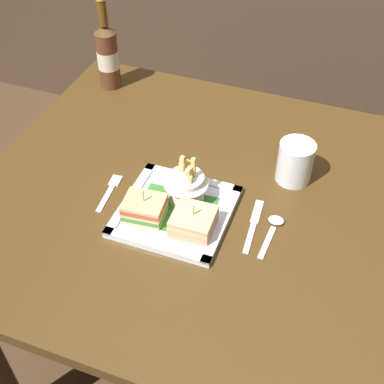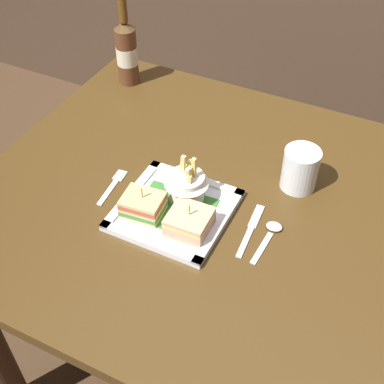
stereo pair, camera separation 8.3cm
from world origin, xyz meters
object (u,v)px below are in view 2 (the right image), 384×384
at_px(knife, 251,228).
at_px(square_plate, 174,210).
at_px(water_glass, 300,171).
at_px(fries_cup, 187,183).
at_px(dining_table, 208,244).
at_px(sandwich_half_left, 143,205).
at_px(spoon, 271,232).
at_px(fork, 113,185).
at_px(beer_bottle, 127,51).
at_px(sandwich_half_right, 189,222).

bearing_deg(knife, square_plate, -169.83).
bearing_deg(water_glass, fries_cup, -142.25).
height_order(dining_table, sandwich_half_left, sandwich_half_left).
bearing_deg(knife, dining_table, 159.42).
distance_m(fries_cup, spoon, 0.21).
distance_m(dining_table, fork, 0.28).
xyz_separation_m(sandwich_half_left, fries_cup, (0.06, 0.08, 0.02)).
height_order(dining_table, water_glass, water_glass).
height_order(fries_cup, fork, fries_cup).
height_order(dining_table, spoon, spoon).
bearing_deg(fork, beer_bottle, 116.45).
xyz_separation_m(beer_bottle, spoon, (0.58, -0.38, -0.09)).
distance_m(beer_bottle, spoon, 0.71).
relative_size(square_plate, sandwich_half_left, 2.56).
bearing_deg(sandwich_half_left, water_glass, 41.65).
bearing_deg(fork, fries_cup, 9.11).
height_order(knife, spoon, spoon).
height_order(square_plate, knife, square_plate).
xyz_separation_m(water_glass, knife, (-0.05, -0.17, -0.04)).
bearing_deg(dining_table, sandwich_half_right, -86.60).
bearing_deg(sandwich_half_right, fries_cup, 120.10).
height_order(sandwich_half_right, beer_bottle, beer_bottle).
xyz_separation_m(water_glass, fork, (-0.39, -0.19, -0.04)).
bearing_deg(spoon, knife, -173.46).
xyz_separation_m(sandwich_half_left, water_glass, (0.27, 0.24, 0.01)).
distance_m(square_plate, water_glass, 0.30).
xyz_separation_m(dining_table, fork, (-0.22, -0.06, 0.16)).
distance_m(fries_cup, beer_bottle, 0.54).
xyz_separation_m(sandwich_half_left, beer_bottle, (-0.31, 0.46, 0.07)).
xyz_separation_m(beer_bottle, water_glass, (0.59, -0.22, -0.06)).
distance_m(sandwich_half_right, beer_bottle, 0.63).
xyz_separation_m(sandwich_half_right, spoon, (0.16, 0.07, -0.03)).
relative_size(sandwich_half_left, spoon, 0.74).
bearing_deg(knife, sandwich_half_left, -163.10).
bearing_deg(water_glass, knife, -104.98).
height_order(fries_cup, knife, fries_cup).
distance_m(sandwich_half_right, fork, 0.23).
relative_size(square_plate, sandwich_half_right, 2.66).
relative_size(fries_cup, fork, 0.93).
height_order(sandwich_half_right, spoon, sandwich_half_right).
relative_size(square_plate, beer_bottle, 0.90).
bearing_deg(sandwich_half_right, sandwich_half_left, 180.00).
height_order(sandwich_half_right, water_glass, water_glass).
distance_m(sandwich_half_right, knife, 0.14).
bearing_deg(fries_cup, spoon, -2.18).
xyz_separation_m(sandwich_half_right, fries_cup, (-0.05, 0.08, 0.02)).
xyz_separation_m(square_plate, sandwich_half_right, (0.06, -0.04, 0.03)).
distance_m(dining_table, knife, 0.21).
bearing_deg(square_plate, fries_cup, 78.58).
bearing_deg(fork, dining_table, 15.69).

